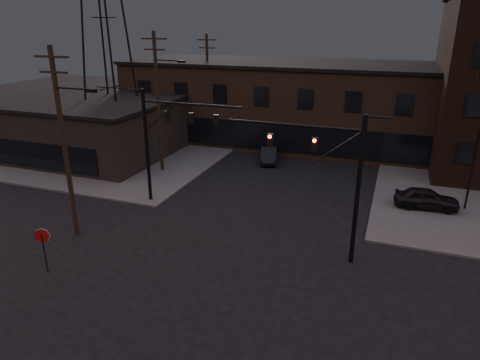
% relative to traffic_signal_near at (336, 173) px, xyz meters
% --- Properties ---
extents(ground, '(140.00, 140.00, 0.00)m').
position_rel_traffic_signal_near_xyz_m(ground, '(-5.36, -4.50, -4.93)').
color(ground, black).
rests_on(ground, ground).
extents(sidewalk_nw, '(30.00, 30.00, 0.15)m').
position_rel_traffic_signal_near_xyz_m(sidewalk_nw, '(-27.36, 17.50, -4.86)').
color(sidewalk_nw, '#474744').
rests_on(sidewalk_nw, ground).
extents(building_row, '(40.00, 12.00, 8.00)m').
position_rel_traffic_signal_near_xyz_m(building_row, '(-5.36, 23.50, -0.93)').
color(building_row, '#493627').
rests_on(building_row, ground).
extents(building_left, '(16.00, 12.00, 5.00)m').
position_rel_traffic_signal_near_xyz_m(building_left, '(-25.36, 11.50, -2.43)').
color(building_left, black).
rests_on(building_left, ground).
extents(traffic_signal_near, '(7.12, 0.24, 8.00)m').
position_rel_traffic_signal_near_xyz_m(traffic_signal_near, '(0.00, 0.00, 0.00)').
color(traffic_signal_near, black).
rests_on(traffic_signal_near, ground).
extents(traffic_signal_far, '(7.12, 0.24, 8.00)m').
position_rel_traffic_signal_near_xyz_m(traffic_signal_far, '(-12.07, 3.50, 0.08)').
color(traffic_signal_far, black).
rests_on(traffic_signal_far, ground).
extents(stop_sign, '(0.72, 0.33, 2.48)m').
position_rel_traffic_signal_near_xyz_m(stop_sign, '(-13.36, -6.49, -3.09)').
color(stop_sign, black).
rests_on(stop_sign, ground).
extents(utility_pole_near, '(3.70, 0.28, 11.00)m').
position_rel_traffic_signal_near_xyz_m(utility_pole_near, '(-14.79, -2.50, 0.94)').
color(utility_pole_near, black).
rests_on(utility_pole_near, ground).
extents(utility_pole_mid, '(3.70, 0.28, 11.50)m').
position_rel_traffic_signal_near_xyz_m(utility_pole_mid, '(-15.79, 9.50, 1.19)').
color(utility_pole_mid, black).
rests_on(utility_pole_mid, ground).
extents(utility_pole_far, '(2.20, 0.28, 11.00)m').
position_rel_traffic_signal_near_xyz_m(utility_pole_far, '(-16.86, 21.50, 0.85)').
color(utility_pole_far, black).
rests_on(utility_pole_far, ground).
extents(transmission_tower, '(7.00, 7.00, 25.00)m').
position_rel_traffic_signal_near_xyz_m(transmission_tower, '(-23.36, 13.50, 7.57)').
color(transmission_tower, black).
rests_on(transmission_tower, ground).
extents(lot_light_a, '(1.50, 0.28, 9.14)m').
position_rel_traffic_signal_near_xyz_m(lot_light_a, '(7.64, 9.50, 0.58)').
color(lot_light_a, black).
rests_on(lot_light_a, ground).
extents(parked_car_lot_a, '(4.29, 2.00, 1.42)m').
position_rel_traffic_signal_near_xyz_m(parked_car_lot_a, '(5.11, 8.65, -4.07)').
color(parked_car_lot_a, black).
rests_on(parked_car_lot_a, sidewalk_ne).
extents(car_crossing, '(2.43, 4.30, 1.34)m').
position_rel_traffic_signal_near_xyz_m(car_crossing, '(-8.05, 15.34, -4.26)').
color(car_crossing, black).
rests_on(car_crossing, ground).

